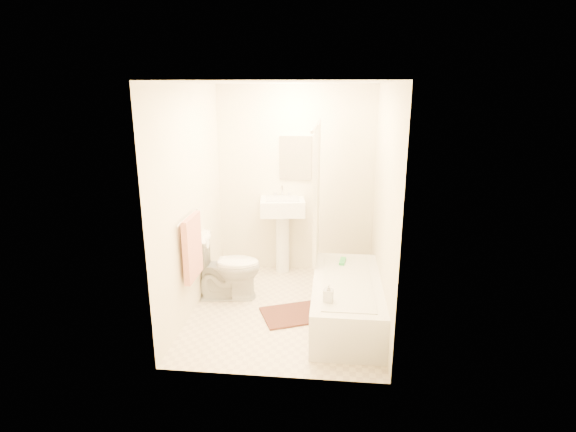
# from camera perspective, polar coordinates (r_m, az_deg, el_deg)

# --- Properties ---
(floor) EXTENTS (2.40, 2.40, 0.00)m
(floor) POSITION_cam_1_polar(r_m,az_deg,el_deg) (5.05, -0.30, -11.78)
(floor) COLOR beige
(floor) RESTS_ON ground
(ceiling) EXTENTS (2.40, 2.40, 0.00)m
(ceiling) POSITION_cam_1_polar(r_m,az_deg,el_deg) (4.47, -0.35, 16.62)
(ceiling) COLOR white
(ceiling) RESTS_ON ground
(wall_back) EXTENTS (2.00, 0.02, 2.40)m
(wall_back) POSITION_cam_1_polar(r_m,az_deg,el_deg) (5.78, 0.98, 4.48)
(wall_back) COLOR beige
(wall_back) RESTS_ON ground
(wall_left) EXTENTS (0.02, 2.40, 2.40)m
(wall_left) POSITION_cam_1_polar(r_m,az_deg,el_deg) (4.82, -12.22, 1.81)
(wall_left) COLOR beige
(wall_left) RESTS_ON ground
(wall_right) EXTENTS (0.02, 2.40, 2.40)m
(wall_right) POSITION_cam_1_polar(r_m,az_deg,el_deg) (4.62, 12.12, 1.19)
(wall_right) COLOR beige
(wall_right) RESTS_ON ground
(mirror) EXTENTS (0.40, 0.03, 0.55)m
(mirror) POSITION_cam_1_polar(r_m,az_deg,el_deg) (5.71, 0.97, 7.39)
(mirror) COLOR white
(mirror) RESTS_ON wall_back
(curtain_rod) EXTENTS (0.03, 1.70, 0.03)m
(curtain_rod) POSITION_cam_1_polar(r_m,az_deg,el_deg) (4.56, 3.63, 11.54)
(curtain_rod) COLOR silver
(curtain_rod) RESTS_ON wall_back
(shower_curtain) EXTENTS (0.04, 0.80, 1.55)m
(shower_curtain) POSITION_cam_1_polar(r_m,az_deg,el_deg) (5.07, 3.67, 3.07)
(shower_curtain) COLOR silver
(shower_curtain) RESTS_ON curtain_rod
(towel_bar) EXTENTS (0.02, 0.60, 0.02)m
(towel_bar) POSITION_cam_1_polar(r_m,az_deg,el_deg) (4.61, -12.62, -0.16)
(towel_bar) COLOR silver
(towel_bar) RESTS_ON wall_left
(towel) EXTENTS (0.06, 0.45, 0.66)m
(towel) POSITION_cam_1_polar(r_m,az_deg,el_deg) (4.69, -12.04, -3.93)
(towel) COLOR #CC7266
(towel) RESTS_ON towel_bar
(toilet_paper) EXTENTS (0.11, 0.12, 0.12)m
(toilet_paper) POSITION_cam_1_polar(r_m,az_deg,el_deg) (5.05, -10.72, -3.38)
(toilet_paper) COLOR white
(toilet_paper) RESTS_ON wall_left
(toilet) EXTENTS (0.81, 0.51, 0.75)m
(toilet) POSITION_cam_1_polar(r_m,az_deg,el_deg) (5.22, -7.73, -6.37)
(toilet) COLOR white
(toilet) RESTS_ON floor
(sink) EXTENTS (0.61, 0.51, 1.09)m
(sink) POSITION_cam_1_polar(r_m,az_deg,el_deg) (5.83, -0.70, -2.11)
(sink) COLOR white
(sink) RESTS_ON floor
(bathtub) EXTENTS (0.69, 1.58, 0.44)m
(bathtub) POSITION_cam_1_polar(r_m,az_deg,el_deg) (4.77, 7.44, -10.63)
(bathtub) COLOR white
(bathtub) RESTS_ON floor
(bath_mat) EXTENTS (0.79, 0.70, 0.02)m
(bath_mat) POSITION_cam_1_polar(r_m,az_deg,el_deg) (4.92, 0.73, -12.38)
(bath_mat) COLOR #482C1E
(bath_mat) RESTS_ON floor
(soap_bottle) EXTENTS (0.10, 0.10, 0.18)m
(soap_bottle) POSITION_cam_1_polar(r_m,az_deg,el_deg) (4.19, 5.15, -9.72)
(soap_bottle) COLOR white
(soap_bottle) RESTS_ON bathtub
(scrub_brush) EXTENTS (0.09, 0.21, 0.04)m
(scrub_brush) POSITION_cam_1_polar(r_m,az_deg,el_deg) (5.12, 6.94, -5.75)
(scrub_brush) COLOR green
(scrub_brush) RESTS_ON bathtub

